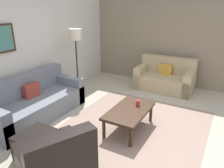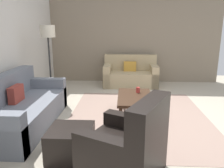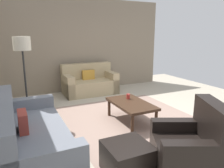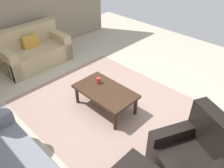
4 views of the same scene
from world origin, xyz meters
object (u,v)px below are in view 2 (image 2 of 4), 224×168
armchair_leather (129,152)px  cup (138,90)px  couch_loveseat (130,75)px  couch_main (18,109)px  ottoman (71,143)px  lamp_standing (48,39)px  coffee_table (135,99)px

armchair_leather → cup: armchair_leather is taller
couch_loveseat → couch_main: bearing=145.9°
ottoman → cup: (1.66, -0.95, 0.26)m
ottoman → lamp_standing: (2.29, 0.99, 1.21)m
couch_main → lamp_standing: (1.38, -0.14, 1.11)m
couch_loveseat → cup: couch_loveseat is taller
armchair_leather → lamp_standing: lamp_standing is taller
couch_main → cup: 2.22m
couch_main → ottoman: size_ratio=3.85×
couch_main → ottoman: (-0.91, -1.13, -0.10)m
couch_loveseat → armchair_leather: bearing=178.4°
ottoman → coffee_table: (1.42, -0.89, 0.16)m
couch_loveseat → ottoman: size_ratio=2.74×
coffee_table → armchair_leather: bearing=175.4°
couch_loveseat → lamp_standing: (-1.57, 1.86, 1.11)m
couch_main → ottoman: bearing=-128.8°
coffee_table → cup: 0.27m
lamp_standing → cup: bearing=-108.1°
couch_loveseat → ottoman: bearing=167.4°
couch_loveseat → lamp_standing: size_ratio=0.90×
armchair_leather → ottoman: 0.83m
coffee_table → ottoman: bearing=147.9°
cup → couch_loveseat: bearing=2.3°
coffee_table → cup: size_ratio=10.30×
couch_main → lamp_standing: size_ratio=1.26×
couch_loveseat → cup: bearing=-177.7°
couch_main → cup: bearing=-70.3°
ottoman → couch_loveseat: bearing=-12.6°
couch_loveseat → lamp_standing: lamp_standing is taller
coffee_table → cup: cup is taller
couch_main → cup: couch_main is taller
coffee_table → lamp_standing: size_ratio=0.64×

